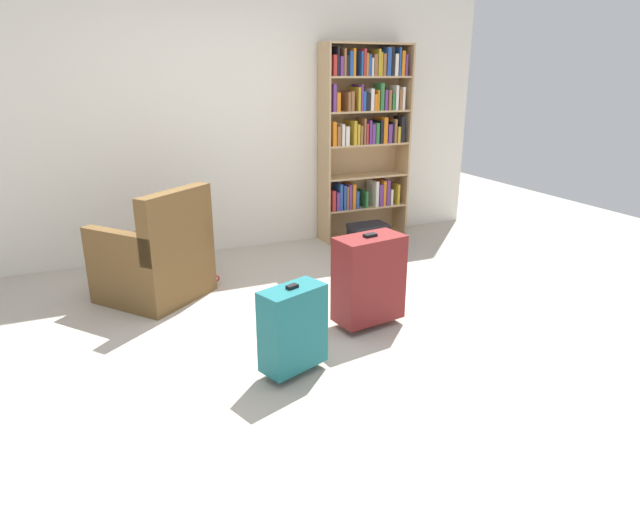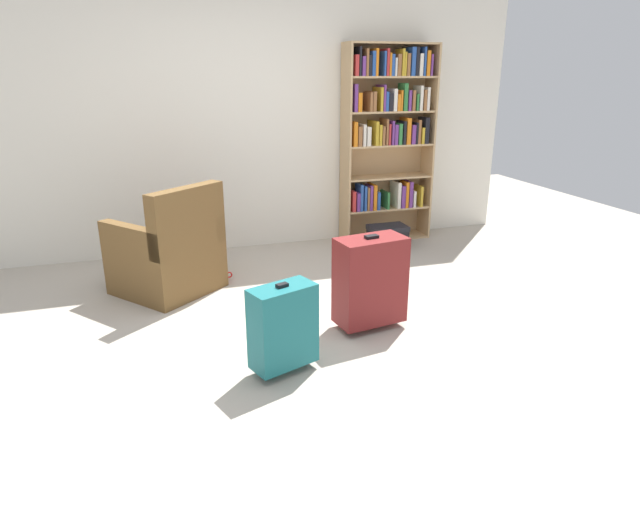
{
  "view_description": "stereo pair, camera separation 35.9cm",
  "coord_description": "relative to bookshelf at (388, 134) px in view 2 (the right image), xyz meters",
  "views": [
    {
      "loc": [
        -1.26,
        -3.07,
        1.73
      ],
      "look_at": [
        0.12,
        0.1,
        0.55
      ],
      "focal_mm": 30.36,
      "sensor_mm": 36.0,
      "label": 1
    },
    {
      "loc": [
        -0.92,
        -3.2,
        1.73
      ],
      "look_at": [
        0.12,
        0.1,
        0.55
      ],
      "focal_mm": 30.36,
      "sensor_mm": 36.0,
      "label": 2
    }
  ],
  "objects": [
    {
      "name": "bookshelf",
      "position": [
        0.0,
        0.0,
        0.0
      ],
      "size": [
        0.95,
        0.29,
        2.01
      ],
      "color": "tan",
      "rests_on": "ground"
    },
    {
      "name": "storage_box",
      "position": [
        -0.13,
        -0.38,
        -0.99
      ],
      "size": [
        0.38,
        0.25,
        0.25
      ],
      "color": "black",
      "rests_on": "ground"
    },
    {
      "name": "mug",
      "position": [
        -1.86,
        -0.78,
        -1.08
      ],
      "size": [
        0.12,
        0.08,
        0.1
      ],
      "color": "red",
      "rests_on": "ground"
    },
    {
      "name": "suitcase_teal",
      "position": [
        -1.72,
        -2.39,
        -0.83
      ],
      "size": [
        0.43,
        0.32,
        0.57
      ],
      "color": "#19666B",
      "rests_on": "ground"
    },
    {
      "name": "suitcase_dark_red",
      "position": [
        -1.0,
        -1.99,
        -0.77
      ],
      "size": [
        0.51,
        0.32,
        0.68
      ],
      "color": "maroon",
      "rests_on": "ground"
    },
    {
      "name": "armchair",
      "position": [
        -2.3,
        -0.86,
        -0.81
      ],
      "size": [
        0.98,
        0.98,
        0.9
      ],
      "color": "brown",
      "rests_on": "ground"
    },
    {
      "name": "ground_plane",
      "position": [
        -1.46,
        -2.02,
        -1.13
      ],
      "size": [
        10.05,
        10.05,
        0.0
      ],
      "primitive_type": "plane",
      "color": "#B2A899"
    },
    {
      "name": "back_wall",
      "position": [
        -1.46,
        0.21,
        0.17
      ],
      "size": [
        5.74,
        0.1,
        2.6
      ],
      "primitive_type": "cube",
      "color": "silver",
      "rests_on": "ground"
    }
  ]
}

